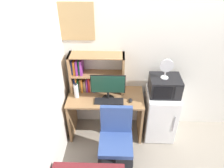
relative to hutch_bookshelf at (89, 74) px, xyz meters
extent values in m
cube|color=silver|center=(1.62, 0.14, 0.24)|extent=(6.40, 0.04, 2.60)
cube|color=silver|center=(-0.40, -1.48, 0.24)|extent=(0.04, 4.40, 2.60)
cube|color=#997047|center=(0.25, -0.17, -0.30)|extent=(1.16, 0.57, 0.03)
cube|color=#997047|center=(-0.31, -0.17, -0.69)|extent=(0.04, 0.52, 0.75)
cube|color=#997047|center=(0.82, -0.17, -0.69)|extent=(0.04, 0.52, 0.75)
cube|color=#997047|center=(-0.27, -0.01, 0.03)|extent=(0.03, 0.26, 0.62)
cube|color=#997047|center=(0.52, -0.01, 0.03)|extent=(0.03, 0.26, 0.62)
cube|color=#997047|center=(0.12, -0.01, 0.33)|extent=(0.82, 0.26, 0.01)
cube|color=#997047|center=(0.12, -0.01, 0.01)|extent=(0.76, 0.26, 0.01)
cube|color=navy|center=(-0.24, 0.02, -0.18)|extent=(0.04, 0.15, 0.21)
cube|color=orange|center=(-0.20, 0.01, -0.16)|extent=(0.02, 0.20, 0.26)
cube|color=#197233|center=(-0.18, 0.01, -0.18)|extent=(0.02, 0.19, 0.21)
cube|color=brown|center=(-0.15, 0.01, -0.18)|extent=(0.03, 0.18, 0.21)
cube|color=orange|center=(-0.12, 0.00, -0.17)|extent=(0.02, 0.21, 0.23)
cube|color=brown|center=(-0.08, 0.01, -0.18)|extent=(0.04, 0.19, 0.20)
cube|color=purple|center=(-0.04, 0.01, -0.17)|extent=(0.02, 0.20, 0.23)
cube|color=#B21E1E|center=(-0.01, 0.01, -0.16)|extent=(0.03, 0.19, 0.25)
cube|color=brown|center=(0.03, 0.00, -0.18)|extent=(0.04, 0.21, 0.22)
cube|color=navy|center=(0.07, 0.01, -0.19)|extent=(0.03, 0.19, 0.19)
cube|color=navy|center=(-0.24, 0.02, 0.13)|extent=(0.02, 0.16, 0.22)
cube|color=orange|center=(-0.21, 0.01, 0.13)|extent=(0.03, 0.18, 0.22)
cube|color=purple|center=(-0.17, 0.01, 0.14)|extent=(0.03, 0.20, 0.24)
cube|color=#197233|center=(-0.14, 0.02, 0.13)|extent=(0.03, 0.16, 0.23)
cube|color=purple|center=(-0.11, 0.01, 0.14)|extent=(0.03, 0.20, 0.24)
cylinder|color=black|center=(0.30, -0.23, -0.28)|extent=(0.19, 0.19, 0.02)
cylinder|color=black|center=(0.30, -0.23, -0.21)|extent=(0.04, 0.04, 0.12)
cube|color=black|center=(0.30, -0.23, -0.02)|extent=(0.50, 0.01, 0.30)
cube|color=#193D2D|center=(0.30, -0.23, -0.02)|extent=(0.48, 0.02, 0.28)
cube|color=black|center=(0.31, -0.30, -0.28)|extent=(0.43, 0.15, 0.02)
ellipsoid|color=black|center=(0.63, -0.28, -0.27)|extent=(0.06, 0.09, 0.03)
cylinder|color=silver|center=(-0.18, -0.20, -0.17)|extent=(0.07, 0.07, 0.23)
cylinder|color=black|center=(-0.18, -0.20, -0.05)|extent=(0.04, 0.04, 0.02)
cube|color=white|center=(1.13, -0.16, -0.64)|extent=(0.48, 0.50, 0.85)
cube|color=white|center=(1.13, -0.42, -0.64)|extent=(0.46, 0.01, 0.81)
cylinder|color=#B2B2B7|center=(1.30, -0.43, -0.59)|extent=(0.01, 0.01, 0.30)
cube|color=black|center=(1.13, -0.16, -0.07)|extent=(0.45, 0.36, 0.28)
cube|color=black|center=(1.07, -0.35, -0.07)|extent=(0.27, 0.01, 0.21)
cube|color=black|center=(1.29, -0.35, -0.07)|extent=(0.11, 0.01, 0.22)
cylinder|color=silver|center=(1.11, -0.16, 0.07)|extent=(0.11, 0.11, 0.01)
cylinder|color=silver|center=(1.11, -0.16, 0.12)|extent=(0.02, 0.02, 0.10)
cylinder|color=silver|center=(1.11, -0.17, 0.27)|extent=(0.19, 0.03, 0.19)
cylinder|color=black|center=(0.43, -0.81, -1.04)|extent=(0.53, 0.53, 0.04)
cylinder|color=black|center=(0.43, -0.81, -0.84)|extent=(0.04, 0.04, 0.41)
cube|color=#334C8C|center=(0.43, -0.81, -0.61)|extent=(0.46, 0.46, 0.07)
cube|color=#334C8C|center=(0.43, -0.60, -0.35)|extent=(0.44, 0.06, 0.45)
cube|color=tan|center=(-0.17, 0.11, 0.78)|extent=(0.56, 0.02, 0.52)
camera|label=1|loc=(0.43, -2.72, 1.70)|focal=33.65mm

